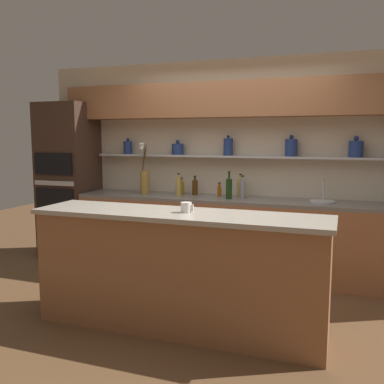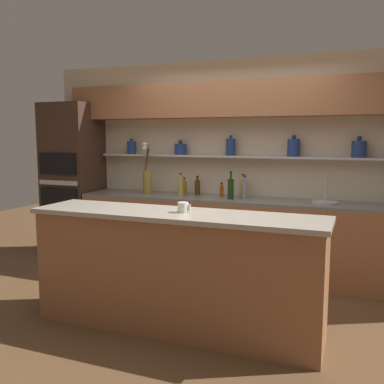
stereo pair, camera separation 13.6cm
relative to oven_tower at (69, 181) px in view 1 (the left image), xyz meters
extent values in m
plane|color=brown|center=(2.26, -1.24, -1.05)|extent=(12.00, 12.00, 0.00)
cube|color=beige|center=(2.26, 0.36, 0.25)|extent=(5.20, 0.10, 2.60)
cube|color=#B7B7BC|center=(2.21, 0.22, 0.36)|extent=(3.60, 0.18, 0.02)
cylinder|color=navy|center=(0.81, 0.21, 0.46)|extent=(0.11, 0.11, 0.17)
sphere|color=navy|center=(0.81, 0.21, 0.56)|extent=(0.04, 0.04, 0.04)
cylinder|color=navy|center=(1.52, 0.21, 0.44)|extent=(0.15, 0.15, 0.14)
sphere|color=navy|center=(1.52, 0.21, 0.54)|extent=(0.05, 0.05, 0.05)
cylinder|color=navy|center=(2.19, 0.21, 0.48)|extent=(0.11, 0.11, 0.21)
sphere|color=navy|center=(2.19, 0.21, 0.60)|extent=(0.04, 0.04, 0.04)
cylinder|color=navy|center=(2.96, 0.21, 0.47)|extent=(0.14, 0.14, 0.20)
sphere|color=navy|center=(2.96, 0.21, 0.60)|extent=(0.05, 0.05, 0.05)
cylinder|color=navy|center=(3.67, 0.21, 0.46)|extent=(0.16, 0.16, 0.19)
sphere|color=navy|center=(3.67, 0.21, 0.58)|extent=(0.06, 0.06, 0.06)
cube|color=#99603D|center=(2.26, 0.14, 1.04)|extent=(4.42, 0.34, 0.42)
cube|color=#99603D|center=(2.21, 0.00, -0.61)|extent=(3.70, 0.62, 0.88)
cube|color=slate|center=(2.21, 0.00, -0.15)|extent=(3.70, 0.62, 0.04)
cube|color=#99603D|center=(2.26, -1.63, -0.56)|extent=(2.47, 0.55, 0.98)
cube|color=#ADA393|center=(2.26, -1.63, -0.05)|extent=(2.53, 0.61, 0.04)
cube|color=#3D281E|center=(0.00, 0.00, 0.00)|extent=(0.68, 0.62, 2.10)
cube|color=black|center=(0.00, -0.32, -0.27)|extent=(0.57, 0.02, 0.40)
cube|color=black|center=(0.00, -0.32, 0.25)|extent=(0.57, 0.02, 0.28)
cube|color=#B7B7BC|center=(0.00, -0.32, 0.00)|extent=(0.60, 0.02, 0.06)
cylinder|color=olive|center=(1.15, 0.01, 0.02)|extent=(0.12, 0.12, 0.30)
cylinder|color=#4C3319|center=(1.15, 0.01, 0.34)|extent=(0.05, 0.06, 0.33)
sphere|color=silver|center=(1.12, 0.04, 0.51)|extent=(0.04, 0.04, 0.04)
cylinder|color=#4C3319|center=(1.14, 0.03, 0.30)|extent=(0.05, 0.03, 0.26)
sphere|color=silver|center=(1.12, 0.06, 0.43)|extent=(0.04, 0.04, 0.04)
cylinder|color=#4C3319|center=(1.14, 0.01, 0.31)|extent=(0.04, 0.06, 0.28)
sphere|color=silver|center=(1.11, 0.04, 0.46)|extent=(0.04, 0.04, 0.04)
cylinder|color=#4C3319|center=(1.13, 0.02, 0.31)|extent=(0.03, 0.05, 0.28)
sphere|color=silver|center=(1.10, 0.03, 0.45)|extent=(0.06, 0.06, 0.06)
cylinder|color=#4C3319|center=(1.13, 0.01, 0.34)|extent=(0.02, 0.06, 0.33)
sphere|color=silver|center=(1.10, 0.02, 0.51)|extent=(0.04, 0.04, 0.04)
cylinder|color=#4C3319|center=(1.14, 0.02, 0.32)|extent=(0.04, 0.05, 0.30)
sphere|color=silver|center=(1.11, 0.04, 0.47)|extent=(0.05, 0.05, 0.05)
cylinder|color=#B7B7BC|center=(3.34, 0.00, -0.12)|extent=(0.29, 0.29, 0.02)
cylinder|color=#B7B7BC|center=(3.34, 0.11, 0.00)|extent=(0.02, 0.02, 0.22)
cylinder|color=#B7B7BC|center=(3.34, 0.05, 0.11)|extent=(0.02, 0.12, 0.02)
cylinder|color=tan|center=(2.36, 0.18, -0.02)|extent=(0.07, 0.07, 0.22)
cylinder|color=tan|center=(2.36, 0.18, 0.11)|extent=(0.03, 0.03, 0.04)
cylinder|color=black|center=(2.36, 0.18, 0.14)|extent=(0.03, 0.03, 0.01)
cylinder|color=tan|center=(1.64, -0.05, -0.02)|extent=(0.07, 0.07, 0.23)
cylinder|color=tan|center=(1.64, -0.05, 0.12)|extent=(0.03, 0.03, 0.04)
cylinder|color=black|center=(1.64, -0.05, 0.15)|extent=(0.03, 0.03, 0.01)
cylinder|color=#4C2D0C|center=(1.79, 0.14, -0.04)|extent=(0.07, 0.07, 0.18)
cylinder|color=#4C2D0C|center=(1.79, 0.14, 0.08)|extent=(0.03, 0.03, 0.04)
cylinder|color=black|center=(1.79, 0.14, 0.11)|extent=(0.03, 0.03, 0.01)
cylinder|color=#9E4C0A|center=(2.10, 0.14, -0.07)|extent=(0.05, 0.05, 0.12)
cylinder|color=#9E4C0A|center=(2.10, 0.14, 0.01)|extent=(0.03, 0.03, 0.04)
cylinder|color=black|center=(2.10, 0.14, 0.03)|extent=(0.03, 0.03, 0.01)
cylinder|color=olive|center=(1.61, 0.14, -0.05)|extent=(0.06, 0.06, 0.15)
cylinder|color=olive|center=(1.61, 0.14, 0.05)|extent=(0.03, 0.03, 0.05)
cylinder|color=black|center=(1.61, 0.14, 0.08)|extent=(0.03, 0.03, 0.01)
cylinder|color=gray|center=(2.42, 0.04, -0.02)|extent=(0.07, 0.07, 0.21)
cylinder|color=gray|center=(2.42, 0.04, 0.11)|extent=(0.03, 0.03, 0.04)
cylinder|color=black|center=(2.42, 0.04, 0.14)|extent=(0.03, 0.03, 0.01)
cylinder|color=#193814|center=(2.28, -0.06, -0.01)|extent=(0.07, 0.07, 0.24)
cylinder|color=#193814|center=(2.28, -0.06, 0.15)|extent=(0.02, 0.02, 0.08)
cylinder|color=black|center=(2.28, -0.06, 0.19)|extent=(0.03, 0.03, 0.01)
cylinder|color=silver|center=(2.32, -1.62, 0.01)|extent=(0.09, 0.09, 0.09)
cube|color=silver|center=(2.38, -1.62, 0.01)|extent=(0.02, 0.01, 0.05)
camera|label=1|loc=(3.56, -4.92, 0.60)|focal=40.00mm
camera|label=2|loc=(3.69, -4.87, 0.60)|focal=40.00mm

